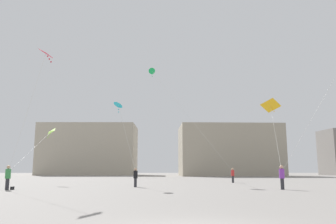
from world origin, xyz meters
TOP-DOWN VIEW (x-y plane):
  - person_in_green at (-11.94, 17.86)m, footprint 0.39×0.39m
  - person_in_purple at (8.63, 17.32)m, footprint 0.39×0.39m
  - person_in_red at (8.00, 30.75)m, footprint 0.36×0.36m
  - person_in_black at (-2.62, 21.35)m, footprint 0.35×0.35m
  - kite_emerald_diamond at (-1.16, 33.81)m, footprint 9.85×3.61m
  - kite_lime_delta at (-12.09, 28.04)m, footprint 1.26×11.09m
  - kite_cyan_diamond at (-4.35, 22.42)m, footprint 2.35×1.68m
  - kite_amber_delta at (10.20, 23.38)m, footprint 2.49×6.64m
  - kite_crimson_delta at (-8.61, 14.51)m, footprint 3.93×4.20m
  - building_left_hall at (-19.00, 87.32)m, footprint 26.02×15.75m
  - building_centre_hall at (17.00, 73.25)m, footprint 23.50×14.36m
  - handbag_beside_flyer at (-11.59, 17.96)m, footprint 0.20×0.34m

SIDE VIEW (x-z plane):
  - handbag_beside_flyer at x=-11.59m, z-range 0.00..0.24m
  - person_in_black at x=-2.62m, z-range 0.08..1.70m
  - person_in_red at x=8.00m, z-range 0.08..1.75m
  - person_in_green at x=-11.94m, z-range 0.09..1.89m
  - person_in_purple at x=8.63m, z-range 0.09..1.89m
  - kite_lime_delta at x=-12.09m, z-range 3.16..7.72m
  - building_centre_hall at x=17.00m, z-range 0.00..11.93m
  - building_left_hall at x=-19.00m, z-range 0.00..13.73m
  - kite_cyan_diamond at x=-4.35m, z-range 4.14..10.51m
  - kite_amber_delta at x=10.20m, z-range 4.14..10.95m
  - kite_crimson_delta at x=-8.61m, z-range 5.09..13.54m
  - kite_emerald_diamond at x=-1.16m, z-range 7.15..20.32m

